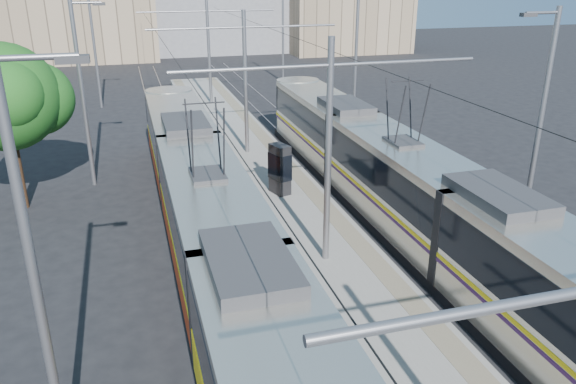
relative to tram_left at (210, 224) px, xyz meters
name	(u,v)px	position (x,y,z in m)	size (l,w,h in m)	color
platform	(261,173)	(3.60, 8.43, -1.56)	(4.00, 50.00, 0.30)	gray
tactile_strip_left	(230,173)	(2.15, 8.43, -1.40)	(0.70, 50.00, 0.01)	gray
tactile_strip_right	(291,167)	(5.05, 8.43, -1.40)	(0.70, 50.00, 0.01)	gray
rails	(261,176)	(3.60, 8.43, -1.69)	(8.71, 70.00, 0.03)	gray
tram_left	(210,224)	(0.00, 0.00, 0.00)	(2.43, 28.97, 5.50)	black
tram_right	(400,181)	(7.20, 1.54, 0.15)	(2.43, 27.67, 5.50)	black
catenary	(276,92)	(3.60, 5.58, 2.82)	(9.20, 70.00, 7.00)	slate
street_lamps	(241,73)	(3.60, 12.43, 2.47)	(15.18, 38.22, 8.00)	slate
shelter	(280,168)	(3.70, 5.40, -0.31)	(0.85, 1.08, 2.10)	black
tree	(13,98)	(-6.30, 7.65, 2.75)	(4.54, 4.20, 6.60)	#382314
building_right	(344,1)	(23.60, 49.43, 3.95)	(14.28, 10.20, 11.30)	gray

